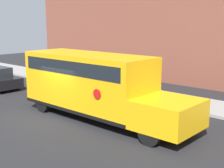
# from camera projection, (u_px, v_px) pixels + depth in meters

# --- Properties ---
(ground_plane) EXTENTS (60.00, 60.00, 0.00)m
(ground_plane) POSITION_uv_depth(u_px,v_px,m) (62.00, 117.00, 15.59)
(ground_plane) COLOR black
(sidewalk_strip) EXTENTS (44.00, 3.00, 0.15)m
(sidewalk_strip) POSITION_uv_depth(u_px,v_px,m) (140.00, 94.00, 20.31)
(sidewalk_strip) COLOR gray
(sidewalk_strip) RESTS_ON ground
(building_backdrop) EXTENTS (32.00, 4.00, 9.87)m
(building_backdrop) POSITION_uv_depth(u_px,v_px,m) (192.00, 18.00, 24.08)
(building_backdrop) COLOR brown
(building_backdrop) RESTS_ON ground
(school_bus) EXTENTS (9.38, 2.57, 3.15)m
(school_bus) POSITION_uv_depth(u_px,v_px,m) (95.00, 83.00, 15.17)
(school_bus) COLOR #EAA80F
(school_bus) RESTS_ON ground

